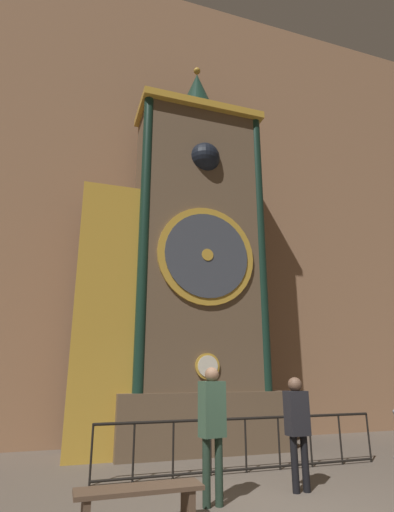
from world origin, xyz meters
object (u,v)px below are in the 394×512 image
Objects in this scene: clock_tower at (182,269)px; visitor_bench at (139,498)px; visitor_far at (297,421)px; visitor_near at (212,420)px.

visitor_bench is at bearing -112.14° from clock_tower.
visitor_bench is (-1.69, -4.14, -3.86)m from clock_tower.
visitor_far is (0.88, -3.48, -3.19)m from clock_tower.
visitor_far reaches higher than visitor_bench.
visitor_far is 1.10× the size of visitor_bench.
visitor_near is at bearing 22.94° from visitor_bench.
clock_tower is 5.90m from visitor_bench.
visitor_bench is (-2.56, -0.66, -0.67)m from visitor_far.
visitor_near is 1.40m from visitor_bench.
visitor_near is (-0.60, -3.68, -3.10)m from clock_tower.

